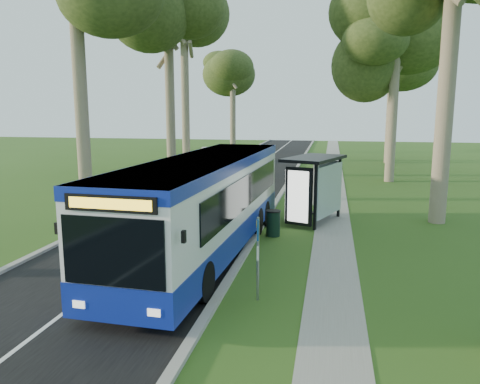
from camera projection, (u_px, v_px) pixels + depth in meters
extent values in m
plane|color=#31541A|center=(246.00, 253.00, 16.35)|extent=(120.00, 120.00, 0.00)
cube|color=black|center=(217.00, 197.00, 26.67)|extent=(7.00, 100.00, 0.02)
cube|color=#9E9B93|center=(278.00, 198.00, 26.00)|extent=(0.25, 100.00, 0.12)
cube|color=#9E9B93|center=(159.00, 194.00, 27.33)|extent=(0.25, 100.00, 0.12)
cube|color=white|center=(217.00, 197.00, 26.67)|extent=(0.12, 100.00, 0.00)
cube|color=gray|center=(333.00, 201.00, 25.44)|extent=(1.50, 100.00, 0.02)
cube|color=white|center=(206.00, 202.00, 15.86)|extent=(3.22, 12.66, 2.98)
cube|color=#102396|center=(206.00, 232.00, 16.05)|extent=(3.25, 12.69, 0.84)
cube|color=#102396|center=(205.00, 163.00, 15.63)|extent=(3.25, 12.69, 0.33)
cube|color=black|center=(126.00, 253.00, 9.75)|extent=(2.35, 0.16, 1.52)
cube|color=yellow|center=(123.00, 205.00, 9.54)|extent=(1.88, 0.11, 0.23)
cube|color=black|center=(131.00, 317.00, 10.08)|extent=(2.51, 0.24, 0.31)
cylinder|color=black|center=(126.00, 275.00, 12.57)|extent=(0.34, 1.10, 1.09)
cylinder|color=black|center=(211.00, 281.00, 12.12)|extent=(0.34, 1.10, 1.09)
cylinder|color=black|center=(202.00, 214.00, 19.85)|extent=(0.34, 1.10, 1.09)
cylinder|color=black|center=(257.00, 217.00, 19.40)|extent=(0.34, 1.10, 1.09)
cylinder|color=gray|center=(258.00, 259.00, 12.11)|extent=(0.07, 0.07, 2.24)
cube|color=#0D4397|center=(258.00, 229.00, 11.97)|extent=(0.07, 0.32, 0.55)
cylinder|color=yellow|center=(257.00, 224.00, 11.95)|extent=(0.03, 0.20, 0.20)
cube|color=white|center=(258.00, 253.00, 12.08)|extent=(0.08, 0.27, 0.36)
cube|color=black|center=(329.00, 197.00, 19.21)|extent=(0.14, 0.14, 2.76)
cube|color=black|center=(329.00, 186.00, 21.94)|extent=(0.14, 0.14, 2.76)
cube|color=black|center=(314.00, 158.00, 20.45)|extent=(2.88, 3.79, 0.13)
cube|color=silver|center=(331.00, 189.00, 20.54)|extent=(1.02, 2.65, 2.21)
cube|color=black|center=(312.00, 197.00, 19.21)|extent=(1.15, 0.57, 2.43)
cube|color=white|center=(312.00, 198.00, 19.13)|extent=(0.89, 0.35, 2.15)
cube|color=black|center=(320.00, 209.00, 21.12)|extent=(1.09, 2.01, 0.07)
cylinder|color=black|center=(273.00, 224.00, 18.44)|extent=(0.54, 0.54, 0.98)
cylinder|color=black|center=(273.00, 211.00, 18.35)|extent=(0.59, 0.59, 0.05)
imported|color=silver|center=(204.00, 158.00, 41.30)|extent=(2.38, 4.15, 1.33)
imported|color=#A3A6AB|center=(211.00, 155.00, 43.35)|extent=(3.26, 4.66, 1.46)
cylinder|color=#7A6B56|center=(80.00, 82.00, 24.95)|extent=(0.73, 0.73, 12.78)
cylinder|color=#7A6B56|center=(170.00, 100.00, 34.46)|extent=(0.68, 0.68, 11.22)
ellipsoid|color=#2B3E17|center=(168.00, 16.00, 33.42)|extent=(5.20, 5.20, 7.69)
cylinder|color=#7A6B56|center=(185.00, 91.00, 44.32)|extent=(0.74, 0.74, 13.31)
ellipsoid|color=#2B3E17|center=(184.00, 13.00, 43.09)|extent=(5.20, 5.20, 9.13)
cylinder|color=#7A6B56|center=(233.00, 107.00, 53.77)|extent=(0.65, 0.65, 10.28)
ellipsoid|color=#2B3E17|center=(233.00, 59.00, 52.82)|extent=(5.20, 5.20, 7.05)
cylinder|color=#7A6B56|center=(447.00, 80.00, 19.65)|extent=(0.71, 0.71, 12.32)
cylinder|color=#7A6B56|center=(393.00, 108.00, 31.58)|extent=(0.65, 0.65, 10.00)
ellipsoid|color=#2B3E17|center=(397.00, 27.00, 30.65)|extent=(5.20, 5.20, 6.86)
cylinder|color=#7A6B56|center=(390.00, 106.00, 42.90)|extent=(0.66, 0.66, 10.52)
ellipsoid|color=#2B3E17|center=(394.00, 43.00, 41.93)|extent=(5.20, 5.20, 7.21)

